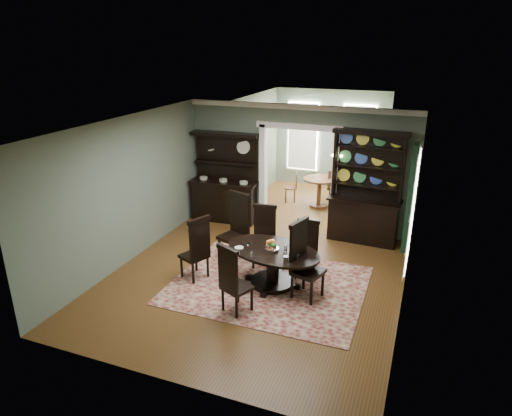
{
  "coord_description": "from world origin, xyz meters",
  "views": [
    {
      "loc": [
        2.86,
        -7.26,
        4.4
      ],
      "look_at": [
        -0.17,
        0.6,
        1.27
      ],
      "focal_mm": 32.0,
      "sensor_mm": 36.0,
      "label": 1
    }
  ],
  "objects": [
    {
      "name": "chair_far_left",
      "position": [
        -0.68,
        0.8,
        0.76
      ],
      "size": [
        0.67,
        0.66,
        1.45
      ],
      "rotation": [
        0.0,
        0.0,
        2.8
      ],
      "color": "black",
      "rests_on": "rug"
    },
    {
      "name": "chair_far_mid",
      "position": [
        -0.06,
        0.77,
        0.67
      ],
      "size": [
        0.55,
        0.53,
        1.27
      ],
      "rotation": [
        0.0,
        0.0,
        3.34
      ],
      "color": "black",
      "rests_on": "rug"
    },
    {
      "name": "right_window",
      "position": [
        2.69,
        0.93,
        1.6
      ],
      "size": [
        0.15,
        1.47,
        2.12
      ],
      "color": "white",
      "rests_on": "wall_right"
    },
    {
      "name": "sideboard",
      "position": [
        -1.84,
        2.74,
        0.79
      ],
      "size": [
        1.75,
        0.73,
        2.25
      ],
      "rotation": [
        0.0,
        0.0,
        0.08
      ],
      "color": "black",
      "rests_on": "floor"
    },
    {
      "name": "welsh_dresser",
      "position": [
        1.66,
        2.72,
        0.92
      ],
      "size": [
        1.66,
        0.68,
        2.55
      ],
      "rotation": [
        0.0,
        0.0,
        -0.05
      ],
      "color": "black",
      "rests_on": "floor"
    },
    {
      "name": "doorway_trim",
      "position": [
        0.0,
        3.0,
        1.62
      ],
      "size": [
        2.08,
        0.25,
        2.57
      ],
      "color": "white",
      "rests_on": "floor"
    },
    {
      "name": "room",
      "position": [
        0.0,
        0.04,
        1.58
      ],
      "size": [
        5.51,
        6.01,
        3.01
      ],
      "color": "brown",
      "rests_on": "ground"
    },
    {
      "name": "dining_table",
      "position": [
        0.4,
        -0.01,
        0.51
      ],
      "size": [
        2.09,
        2.08,
        0.74
      ],
      "rotation": [
        0.0,
        0.0,
        -0.23
      ],
      "color": "black",
      "rests_on": "rug"
    },
    {
      "name": "chair_end_left",
      "position": [
        -1.01,
        -0.33,
        0.69
      ],
      "size": [
        0.61,
        0.62,
        1.3
      ],
      "rotation": [
        0.0,
        0.0,
        1.16
      ],
      "color": "black",
      "rests_on": "rug"
    },
    {
      "name": "chair_end_right",
      "position": [
        1.02,
        -0.17,
        0.76
      ],
      "size": [
        0.63,
        0.65,
        1.44
      ],
      "rotation": [
        0.0,
        0.0,
        -1.85
      ],
      "color": "black",
      "rests_on": "rug"
    },
    {
      "name": "parlor_chair_right",
      "position": [
        0.6,
        4.69,
        0.56
      ],
      "size": [
        0.49,
        0.48,
        1.04
      ],
      "rotation": [
        0.0,
        0.0,
        -1.97
      ],
      "color": "brown",
      "rests_on": "parlor_floor"
    },
    {
      "name": "rug",
      "position": [
        0.33,
        -0.07,
        0.01
      ],
      "size": [
        3.58,
        2.84,
        0.01
      ],
      "primitive_type": "cube",
      "rotation": [
        0.0,
        0.0,
        0.01
      ],
      "color": "maroon",
      "rests_on": "floor"
    },
    {
      "name": "wall_sconce",
      "position": [
        0.95,
        2.85,
        1.89
      ],
      "size": [
        0.27,
        0.21,
        0.21
      ],
      "color": "gold",
      "rests_on": "back_wall_right"
    },
    {
      "name": "chair_near",
      "position": [
        0.08,
        -1.16,
        0.66
      ],
      "size": [
        0.61,
        0.6,
        1.26
      ],
      "rotation": [
        0.0,
        0.0,
        -0.43
      ],
      "color": "black",
      "rests_on": "rug"
    },
    {
      "name": "parlor_table",
      "position": [
        0.18,
        4.52,
        0.54
      ],
      "size": [
        0.89,
        0.89,
        0.82
      ],
      "color": "brown",
      "rests_on": "parlor_floor"
    },
    {
      "name": "parlor_chair_left",
      "position": [
        -0.63,
        4.69,
        0.46
      ],
      "size": [
        0.4,
        0.39,
        0.86
      ],
      "rotation": [
        0.0,
        0.0,
        1.9
      ],
      "color": "brown",
      "rests_on": "parlor_floor"
    },
    {
      "name": "centerpiece",
      "position": [
        0.39,
        -0.05,
        0.8
      ],
      "size": [
        1.3,
        0.83,
        0.21
      ],
      "color": "silver",
      "rests_on": "dining_table"
    },
    {
      "name": "chair_far_right",
      "position": [
        0.89,
        0.61,
        0.6
      ],
      "size": [
        0.45,
        0.43,
        1.15
      ],
      "rotation": [
        0.0,
        0.0,
        3.21
      ],
      "color": "black",
      "rests_on": "rug"
    },
    {
      "name": "parlor",
      "position": [
        0.0,
        5.53,
        1.52
      ],
      "size": [
        3.51,
        3.5,
        3.01
      ],
      "color": "brown",
      "rests_on": "ground"
    }
  ]
}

